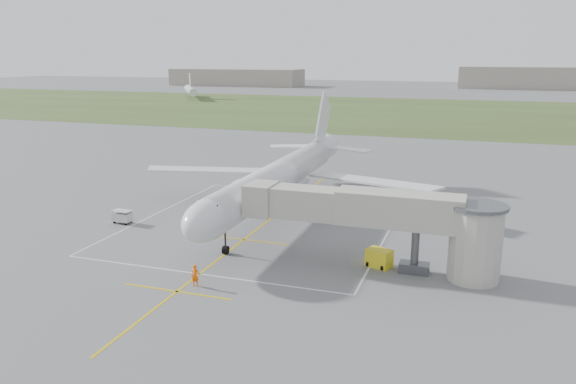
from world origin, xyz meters
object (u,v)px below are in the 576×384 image
(airliner, at_px, (278,178))
(ramp_worker_nose, at_px, (195,275))
(gpu_unit, at_px, (379,258))
(jet_bridge, at_px, (390,219))
(baggage_cart, at_px, (122,217))
(ramp_worker_wing, at_px, (206,204))

(airliner, bearing_deg, ramp_worker_nose, -87.77)
(gpu_unit, height_order, ramp_worker_nose, ramp_worker_nose)
(ramp_worker_nose, bearing_deg, jet_bridge, 27.06)
(jet_bridge, bearing_deg, baggage_cart, 171.79)
(airliner, relative_size, ramp_worker_wing, 28.67)
(airliner, height_order, ramp_worker_nose, airliner)
(airliner, distance_m, ramp_worker_nose, 23.48)
(ramp_worker_wing, bearing_deg, ramp_worker_nose, 164.85)
(airliner, height_order, ramp_worker_wing, airliner)
(baggage_cart, height_order, ramp_worker_nose, ramp_worker_nose)
(gpu_unit, xyz_separation_m, baggage_cart, (-30.40, 4.11, -0.05))
(jet_bridge, bearing_deg, gpu_unit, 156.53)
(jet_bridge, height_order, ramp_worker_nose, jet_bridge)
(jet_bridge, xyz_separation_m, ramp_worker_wing, (-24.67, 12.67, -3.93))
(ramp_worker_nose, bearing_deg, airliner, 88.13)
(jet_bridge, distance_m, ramp_worker_nose, 17.73)
(airliner, relative_size, ramp_worker_nose, 24.85)
(gpu_unit, bearing_deg, ramp_worker_nose, -124.30)
(jet_bridge, xyz_separation_m, gpu_unit, (-0.94, 0.41, -3.92))
(jet_bridge, distance_m, baggage_cart, 31.91)
(airliner, relative_size, jet_bridge, 2.00)
(airliner, height_order, gpu_unit, airliner)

